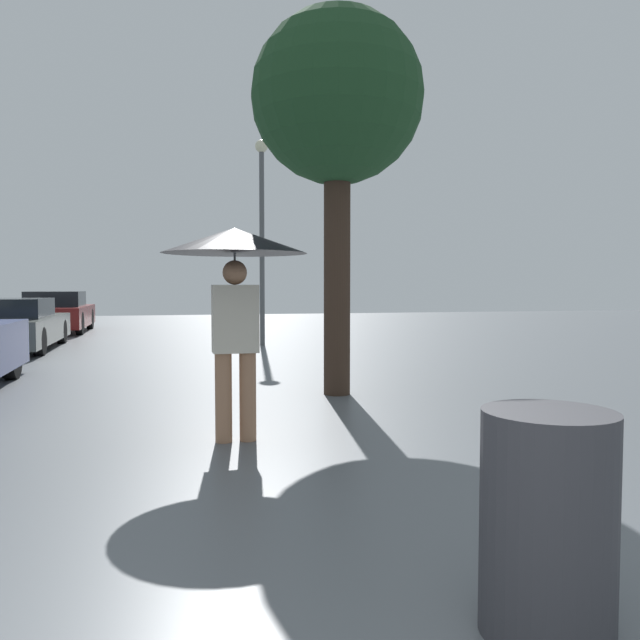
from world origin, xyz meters
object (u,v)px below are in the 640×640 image
at_px(tree, 337,103).
at_px(street_lamp, 262,218).
at_px(trash_bin, 547,523).
at_px(parked_car_farthest, 57,313).
at_px(pedestrian, 235,263).
at_px(parked_car_third, 12,326).

xyz_separation_m(tree, street_lamp, (0.13, 6.90, -0.69)).
bearing_deg(trash_bin, parked_car_farthest, 104.17).
distance_m(pedestrian, parked_car_third, 10.01).
xyz_separation_m(parked_car_third, parked_car_farthest, (0.09, 5.40, 0.06)).
distance_m(pedestrian, trash_bin, 3.68).
height_order(parked_car_third, trash_bin, parked_car_third).
relative_size(parked_car_third, parked_car_farthest, 1.07).
bearing_deg(street_lamp, parked_car_farthest, 133.82).
distance_m(parked_car_farthest, street_lamp, 8.11).
distance_m(pedestrian, street_lamp, 9.28).
distance_m(pedestrian, parked_car_farthest, 15.10).
bearing_deg(tree, trash_bin, -97.17).
bearing_deg(parked_car_third, tree, -53.08).
height_order(tree, trash_bin, tree).
relative_size(pedestrian, tree, 0.39).
bearing_deg(parked_car_third, pedestrian, -67.63).
distance_m(parked_car_farthest, tree, 13.89).
bearing_deg(tree, street_lamp, 88.96).
bearing_deg(street_lamp, trash_bin, -93.77).
height_order(tree, street_lamp, tree).
xyz_separation_m(parked_car_farthest, trash_bin, (4.54, -18.00, -0.14)).
bearing_deg(pedestrian, trash_bin, -76.06).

